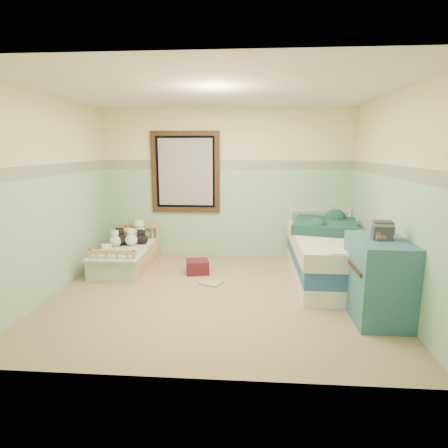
# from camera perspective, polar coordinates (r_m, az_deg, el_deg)

# --- Properties ---
(floor) EXTENTS (4.20, 3.60, 0.02)m
(floor) POSITION_cam_1_polar(r_m,az_deg,el_deg) (4.88, -1.01, -10.80)
(floor) COLOR #91755A
(floor) RESTS_ON ground
(ceiling) EXTENTS (4.20, 3.60, 0.02)m
(ceiling) POSITION_cam_1_polar(r_m,az_deg,el_deg) (4.57, -1.13, 19.91)
(ceiling) COLOR silver
(ceiling) RESTS_ON wall_back
(wall_back) EXTENTS (4.20, 0.04, 2.50)m
(wall_back) POSITION_cam_1_polar(r_m,az_deg,el_deg) (6.34, 0.44, 6.13)
(wall_back) COLOR beige
(wall_back) RESTS_ON floor
(wall_front) EXTENTS (4.20, 0.04, 2.50)m
(wall_front) POSITION_cam_1_polar(r_m,az_deg,el_deg) (2.79, -4.48, -0.75)
(wall_front) COLOR beige
(wall_front) RESTS_ON floor
(wall_left) EXTENTS (0.04, 3.60, 2.50)m
(wall_left) POSITION_cam_1_polar(r_m,az_deg,el_deg) (5.19, -24.89, 3.88)
(wall_left) COLOR beige
(wall_left) RESTS_ON floor
(wall_right) EXTENTS (0.04, 3.60, 2.50)m
(wall_right) POSITION_cam_1_polar(r_m,az_deg,el_deg) (4.84, 24.59, 3.43)
(wall_right) COLOR beige
(wall_right) RESTS_ON floor
(wainscot_mint) EXTENTS (4.20, 0.01, 1.50)m
(wainscot_mint) POSITION_cam_1_polar(r_m,az_deg,el_deg) (6.39, 0.43, 1.65)
(wainscot_mint) COLOR #93C39C
(wainscot_mint) RESTS_ON floor
(border_strip) EXTENTS (4.20, 0.01, 0.15)m
(border_strip) POSITION_cam_1_polar(r_m,az_deg,el_deg) (6.30, 0.44, 9.06)
(border_strip) COLOR #446247
(border_strip) RESTS_ON wall_back
(window_frame) EXTENTS (1.16, 0.06, 1.36)m
(window_frame) POSITION_cam_1_polar(r_m,az_deg,el_deg) (6.37, -5.93, 7.90)
(window_frame) COLOR black
(window_frame) RESTS_ON wall_back
(window_blinds) EXTENTS (0.92, 0.01, 1.12)m
(window_blinds) POSITION_cam_1_polar(r_m,az_deg,el_deg) (6.38, -5.92, 7.91)
(window_blinds) COLOR #AFAFAA
(window_blinds) RESTS_ON window_frame
(toddler_bed_frame) EXTENTS (0.69, 1.38, 0.18)m
(toddler_bed_frame) POSITION_cam_1_polar(r_m,az_deg,el_deg) (6.13, -14.47, -5.49)
(toddler_bed_frame) COLOR tan
(toddler_bed_frame) RESTS_ON floor
(toddler_mattress) EXTENTS (0.63, 1.33, 0.12)m
(toddler_mattress) POSITION_cam_1_polar(r_m,az_deg,el_deg) (6.09, -14.54, -4.15)
(toddler_mattress) COLOR white
(toddler_mattress) RESTS_ON toddler_bed_frame
(patchwork_quilt) EXTENTS (0.75, 0.69, 0.03)m
(patchwork_quilt) POSITION_cam_1_polar(r_m,az_deg,el_deg) (5.68, -15.96, -4.57)
(patchwork_quilt) COLOR #82BAD9
(patchwork_quilt) RESTS_ON toddler_mattress
(plush_bed_brown) EXTENTS (0.19, 0.19, 0.19)m
(plush_bed_brown) POSITION_cam_1_polar(r_m,az_deg,el_deg) (6.56, -14.46, -1.65)
(plush_bed_brown) COLOR brown
(plush_bed_brown) RESTS_ON toddler_mattress
(plush_bed_white) EXTENTS (0.24, 0.24, 0.24)m
(plush_bed_white) POSITION_cam_1_polar(r_m,az_deg,el_deg) (6.49, -12.80, -1.46)
(plush_bed_white) COLOR white
(plush_bed_white) RESTS_ON toddler_mattress
(plush_bed_tan) EXTENTS (0.18, 0.18, 0.18)m
(plush_bed_tan) POSITION_cam_1_polar(r_m,az_deg,el_deg) (6.34, -14.66, -2.12)
(plush_bed_tan) COLOR tan
(plush_bed_tan) RESTS_ON toddler_mattress
(plush_bed_dark) EXTENTS (0.17, 0.17, 0.17)m
(plush_bed_dark) POSITION_cam_1_polar(r_m,az_deg,el_deg) (6.27, -12.67, -2.24)
(plush_bed_dark) COLOR black
(plush_bed_dark) RESTS_ON toddler_mattress
(plush_floor_cream) EXTENTS (0.27, 0.27, 0.27)m
(plush_floor_cream) POSITION_cam_1_polar(r_m,az_deg,el_deg) (6.10, -17.42, -5.31)
(plush_floor_cream) COLOR silver
(plush_floor_cream) RESTS_ON floor
(plush_floor_tan) EXTENTS (0.25, 0.25, 0.25)m
(plush_floor_tan) POSITION_cam_1_polar(r_m,az_deg,el_deg) (5.89, -16.62, -5.94)
(plush_floor_tan) COLOR tan
(plush_floor_tan) RESTS_ON floor
(twin_bed_frame) EXTENTS (1.02, 2.03, 0.22)m
(twin_bed_frame) POSITION_cam_1_polar(r_m,az_deg,el_deg) (5.55, 15.92, -7.16)
(twin_bed_frame) COLOR white
(twin_bed_frame) RESTS_ON floor
(twin_boxspring) EXTENTS (1.02, 2.03, 0.22)m
(twin_boxspring) POSITION_cam_1_polar(r_m,az_deg,el_deg) (5.48, 16.04, -4.97)
(twin_boxspring) COLOR #1F4E86
(twin_boxspring) RESTS_ON twin_bed_frame
(twin_mattress) EXTENTS (1.06, 2.07, 0.22)m
(twin_mattress) POSITION_cam_1_polar(r_m,az_deg,el_deg) (5.43, 16.17, -2.74)
(twin_mattress) COLOR beige
(twin_mattress) RESTS_ON twin_boxspring
(teal_blanket) EXTENTS (1.06, 1.09, 0.14)m
(teal_blanket) POSITION_cam_1_polar(r_m,az_deg,el_deg) (5.66, 15.17, -0.23)
(teal_blanket) COLOR #193E3A
(teal_blanket) RESTS_ON twin_mattress
(dresser) EXTENTS (0.55, 0.89, 0.89)m
(dresser) POSITION_cam_1_polar(r_m,az_deg,el_deg) (4.44, 22.51, -7.76)
(dresser) COLOR #2F626A
(dresser) RESTS_ON floor
(book_stack) EXTENTS (0.22, 0.18, 0.20)m
(book_stack) POSITION_cam_1_polar(r_m,az_deg,el_deg) (4.30, 23.05, -0.88)
(book_stack) COLOR #412D29
(book_stack) RESTS_ON dresser
(red_pillow) EXTENTS (0.38, 0.35, 0.20)m
(red_pillow) POSITION_cam_1_polar(r_m,az_deg,el_deg) (5.63, -4.08, -6.54)
(red_pillow) COLOR maroon
(red_pillow) RESTS_ON floor
(floor_book) EXTENTS (0.35, 0.32, 0.03)m
(floor_book) POSITION_cam_1_polar(r_m,az_deg,el_deg) (5.22, -2.03, -9.01)
(floor_book) COLOR yellow
(floor_book) RESTS_ON floor
(extra_plush_0) EXTENTS (0.16, 0.16, 0.16)m
(extra_plush_0) POSITION_cam_1_polar(r_m,az_deg,el_deg) (6.26, -12.28, -2.28)
(extra_plush_0) COLOR black
(extra_plush_0) RESTS_ON toddler_mattress
(extra_plush_1) EXTENTS (0.20, 0.20, 0.20)m
(extra_plush_1) POSITION_cam_1_polar(r_m,az_deg,el_deg) (6.25, -15.60, -2.29)
(extra_plush_1) COLOR black
(extra_plush_1) RESTS_ON toddler_mattress
(extra_plush_2) EXTENTS (0.19, 0.19, 0.19)m
(extra_plush_2) POSITION_cam_1_polar(r_m,az_deg,el_deg) (6.19, -16.31, -2.53)
(extra_plush_2) COLOR silver
(extra_plush_2) RESTS_ON toddler_mattress
(extra_plush_3) EXTENTS (0.20, 0.20, 0.20)m
(extra_plush_3) POSITION_cam_1_polar(r_m,az_deg,el_deg) (6.19, -14.00, -2.36)
(extra_plush_3) COLOR white
(extra_plush_3) RESTS_ON toddler_mattress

